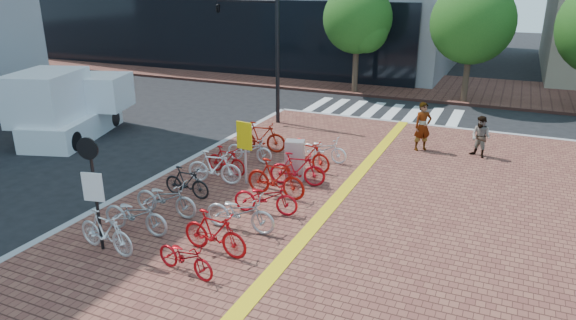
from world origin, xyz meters
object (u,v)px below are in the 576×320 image
at_px(bike_6, 250,149).
at_px(bike_9, 215,233).
at_px(bike_15, 324,149).
at_px(pedestrian_a, 423,127).
at_px(bike_2, 166,198).
at_px(bike_12, 276,178).
at_px(bike_5, 226,160).
at_px(notice_sign, 93,181).
at_px(traffic_light_pole, 250,31).
at_px(bike_8, 185,257).
at_px(bike_14, 307,155).
at_px(bike_10, 240,212).
at_px(bike_13, 297,169).
at_px(pedestrian_b, 481,137).
at_px(bike_3, 187,182).
at_px(yellow_sign, 244,141).
at_px(bike_11, 266,197).
at_px(bike_7, 261,137).
at_px(box_truck, 70,106).
at_px(bike_4, 214,167).
at_px(utility_box, 295,160).
at_px(bike_0, 106,232).
at_px(bike_1, 136,214).

xyz_separation_m(bike_6, bike_9, (2.29, -6.05, 0.08)).
height_order(bike_15, pedestrian_a, pedestrian_a).
xyz_separation_m(bike_2, bike_12, (2.21, 2.35, 0.08)).
distance_m(bike_5, notice_sign, 5.78).
bearing_deg(traffic_light_pole, bike_8, -68.57).
relative_size(bike_2, bike_14, 1.06).
distance_m(bike_10, bike_13, 3.41).
distance_m(bike_6, bike_13, 2.77).
bearing_deg(pedestrian_b, bike_3, -106.85).
bearing_deg(pedestrian_a, bike_5, -173.81).
bearing_deg(yellow_sign, bike_11, -47.57).
bearing_deg(bike_5, bike_13, -80.43).
height_order(bike_7, bike_11, bike_7).
bearing_deg(bike_11, box_truck, 61.92).
xyz_separation_m(bike_12, yellow_sign, (-1.32, 0.55, 0.82)).
distance_m(bike_6, bike_14, 2.19).
height_order(bike_6, bike_14, bike_14).
bearing_deg(box_truck, bike_10, -24.23).
bearing_deg(pedestrian_a, pedestrian_b, -35.30).
distance_m(bike_15, pedestrian_b, 5.72).
xyz_separation_m(bike_10, pedestrian_b, (5.14, 8.59, 0.25)).
bearing_deg(bike_9, bike_14, 6.03).
bearing_deg(bike_6, yellow_sign, -158.09).
distance_m(bike_4, utility_box, 2.57).
bearing_deg(bike_7, bike_3, 168.49).
height_order(bike_3, bike_13, bike_13).
relative_size(bike_0, utility_box, 1.34).
height_order(bike_2, bike_10, bike_10).
height_order(bike_2, bike_15, bike_2).
height_order(bike_6, notice_sign, notice_sign).
relative_size(bike_0, bike_3, 1.13).
xyz_separation_m(bike_4, bike_12, (2.22, -0.18, 0.04)).
xyz_separation_m(bike_3, bike_11, (2.64, -0.07, 0.01)).
distance_m(bike_1, notice_sign, 1.68).
relative_size(bike_15, box_truck, 0.32).
relative_size(bike_9, yellow_sign, 0.88).
distance_m(bike_0, bike_2, 2.23).
distance_m(bike_13, box_truck, 10.83).
xyz_separation_m(bike_1, bike_7, (-0.01, 7.09, 0.07)).
bearing_deg(bike_5, yellow_sign, -108.19).
relative_size(bike_3, bike_7, 0.81).
bearing_deg(bike_5, pedestrian_a, -37.89).
xyz_separation_m(bike_12, bike_13, (0.24, 1.08, -0.04)).
relative_size(bike_3, bike_15, 0.89).
height_order(bike_7, bike_10, bike_7).
distance_m(bike_13, pedestrian_a, 5.90).
bearing_deg(bike_0, notice_sign, 94.43).
distance_m(bike_14, yellow_sign, 2.48).
xyz_separation_m(bike_8, bike_10, (0.09, 2.31, 0.09)).
relative_size(bike_6, yellow_sign, 0.85).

